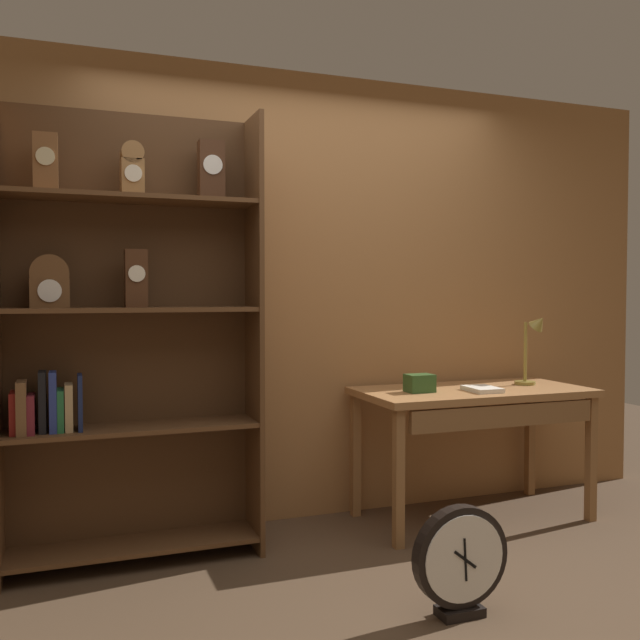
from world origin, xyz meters
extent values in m
plane|color=#4C3826|center=(0.00, 0.00, 0.00)|extent=(10.00, 10.00, 0.00)
cube|color=#9E6B3D|center=(0.00, 1.36, 1.30)|extent=(4.80, 0.05, 2.60)
cube|color=brown|center=(-0.41, 0.96, 1.11)|extent=(0.03, 0.31, 2.22)
cube|color=#4B2F1A|center=(-1.01, 1.11, 1.11)|extent=(1.23, 0.01, 2.22)
cube|color=brown|center=(-1.01, 0.96, 0.09)|extent=(1.18, 0.29, 0.02)
cube|color=brown|center=(-1.01, 0.96, 0.67)|extent=(1.18, 0.29, 0.02)
cube|color=brown|center=(-1.01, 0.96, 1.24)|extent=(1.18, 0.29, 0.02)
cube|color=brown|center=(-1.01, 0.96, 1.77)|extent=(1.18, 0.29, 0.02)
cube|color=brown|center=(-1.40, 0.94, 1.92)|extent=(0.11, 0.09, 0.26)
cylinder|color=#C6B78C|center=(-1.40, 0.89, 1.94)|extent=(0.08, 0.01, 0.08)
cube|color=brown|center=(-1.39, 0.96, 1.32)|extent=(0.17, 0.08, 0.14)
cylinder|color=brown|center=(-1.39, 0.96, 1.41)|extent=(0.17, 0.08, 0.17)
cylinder|color=silver|center=(-1.39, 0.91, 1.33)|extent=(0.10, 0.01, 0.10)
cube|color=olive|center=(-1.01, 0.95, 1.87)|extent=(0.11, 0.10, 0.17)
cylinder|color=olive|center=(-1.01, 0.95, 1.99)|extent=(0.11, 0.10, 0.11)
cylinder|color=silver|center=(-1.01, 0.90, 1.89)|extent=(0.08, 0.01, 0.08)
cube|color=#472816|center=(-1.00, 0.95, 1.39)|extent=(0.10, 0.09, 0.28)
cylinder|color=silver|center=(-1.00, 0.90, 1.41)|extent=(0.08, 0.01, 0.08)
cube|color=#472816|center=(-0.63, 0.97, 1.93)|extent=(0.13, 0.08, 0.29)
cylinder|color=white|center=(-0.63, 0.93, 1.96)|extent=(0.10, 0.01, 0.10)
cube|color=maroon|center=(-1.55, 0.97, 0.77)|extent=(0.04, 0.17, 0.19)
cube|color=brown|center=(-1.51, 0.94, 0.80)|extent=(0.04, 0.17, 0.24)
cube|color=maroon|center=(-1.48, 0.94, 0.77)|extent=(0.04, 0.15, 0.18)
cube|color=black|center=(-1.42, 0.96, 0.82)|extent=(0.03, 0.14, 0.28)
cube|color=navy|center=(-1.38, 0.94, 0.82)|extent=(0.03, 0.12, 0.28)
cube|color=#236638|center=(-1.35, 0.96, 0.77)|extent=(0.03, 0.17, 0.20)
cube|color=tan|center=(-1.31, 0.95, 0.79)|extent=(0.03, 0.13, 0.22)
cube|color=#19234C|center=(-1.26, 0.94, 0.81)|extent=(0.02, 0.14, 0.26)
cube|color=#9E6B3D|center=(0.91, 0.97, 0.75)|extent=(1.34, 0.66, 0.04)
cube|color=olive|center=(0.28, 0.69, 0.36)|extent=(0.05, 0.05, 0.73)
cube|color=olive|center=(1.53, 0.69, 0.36)|extent=(0.05, 0.05, 0.73)
cube|color=olive|center=(0.28, 1.25, 0.36)|extent=(0.05, 0.05, 0.73)
cube|color=olive|center=(1.53, 1.25, 0.36)|extent=(0.05, 0.05, 0.73)
cube|color=brown|center=(0.91, 0.66, 0.66)|extent=(1.14, 0.03, 0.12)
cylinder|color=olive|center=(1.30, 1.01, 0.78)|extent=(0.13, 0.13, 0.02)
cylinder|color=olive|center=(1.30, 1.01, 0.97)|extent=(0.02, 0.02, 0.36)
cone|color=olive|center=(1.36, 0.96, 1.15)|extent=(0.13, 0.15, 0.12)
cube|color=#2D5123|center=(0.54, 0.95, 0.82)|extent=(0.15, 0.11, 0.10)
cube|color=silver|center=(0.89, 0.85, 0.78)|extent=(0.17, 0.23, 0.02)
cube|color=black|center=(0.18, -0.07, 0.02)|extent=(0.19, 0.11, 0.04)
cylinder|color=black|center=(0.18, -0.07, 0.25)|extent=(0.42, 0.06, 0.42)
cylinder|color=white|center=(0.18, -0.11, 0.25)|extent=(0.36, 0.01, 0.36)
cube|color=black|center=(0.18, -0.11, 0.25)|extent=(0.11, 0.01, 0.09)
cube|color=black|center=(0.18, -0.11, 0.25)|extent=(0.02, 0.01, 0.18)
camera|label=1|loc=(-1.33, -2.47, 1.32)|focal=38.76mm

